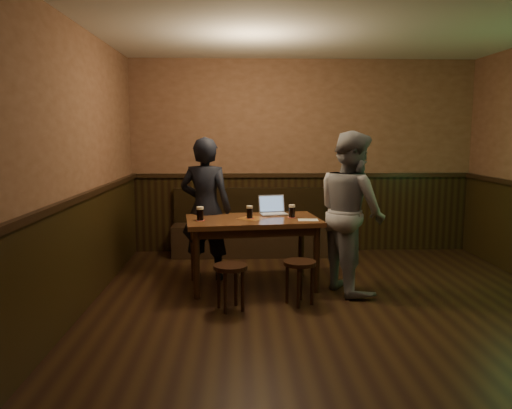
{
  "coord_description": "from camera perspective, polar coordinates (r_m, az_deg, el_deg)",
  "views": [
    {
      "loc": [
        -0.93,
        -4.32,
        1.74
      ],
      "look_at": [
        -0.74,
        1.11,
        0.96
      ],
      "focal_mm": 35.0,
      "sensor_mm": 36.0,
      "label": 1
    }
  ],
  "objects": [
    {
      "name": "room",
      "position": [
        4.67,
        9.55,
        1.37
      ],
      "size": [
        5.04,
        6.04,
        2.84
      ],
      "color": "black",
      "rests_on": "ground"
    },
    {
      "name": "bench",
      "position": [
        7.21,
        -0.7,
        -3.29
      ],
      "size": [
        2.2,
        0.5,
        0.95
      ],
      "color": "black",
      "rests_on": "ground"
    },
    {
      "name": "pub_table",
      "position": [
        5.64,
        -0.37,
        -2.63
      ],
      "size": [
        1.57,
        1.02,
        0.8
      ],
      "rotation": [
        0.0,
        0.0,
        0.13
      ],
      "color": "#563818",
      "rests_on": "ground"
    },
    {
      "name": "stool_left",
      "position": [
        4.97,
        -2.93,
        -7.93
      ],
      "size": [
        0.44,
        0.44,
        0.46
      ],
      "rotation": [
        0.0,
        0.0,
        -0.4
      ],
      "color": "black",
      "rests_on": "ground"
    },
    {
      "name": "stool_right",
      "position": [
        5.14,
        5.02,
        -7.44
      ],
      "size": [
        0.4,
        0.4,
        0.45
      ],
      "rotation": [
        0.0,
        0.0,
        -0.21
      ],
      "color": "black",
      "rests_on": "ground"
    },
    {
      "name": "pint_left",
      "position": [
        5.5,
        -6.41,
        -1.04
      ],
      "size": [
        0.1,
        0.1,
        0.16
      ],
      "color": "#A91414",
      "rests_on": "pub_table"
    },
    {
      "name": "pint_mid",
      "position": [
        5.6,
        -0.73,
        -0.87
      ],
      "size": [
        0.09,
        0.09,
        0.15
      ],
      "color": "#A91414",
      "rests_on": "pub_table"
    },
    {
      "name": "pint_right",
      "position": [
        5.68,
        4.13,
        -0.75
      ],
      "size": [
        0.1,
        0.1,
        0.15
      ],
      "color": "#A91414",
      "rests_on": "pub_table"
    },
    {
      "name": "laptop",
      "position": [
        5.9,
        1.94,
        -0.57
      ],
      "size": [
        0.36,
        0.31,
        0.22
      ],
      "rotation": [
        0.0,
        0.0,
        0.2
      ],
      "color": "silver",
      "rests_on": "pub_table"
    },
    {
      "name": "menu",
      "position": [
        5.54,
        5.97,
        -1.76
      ],
      "size": [
        0.23,
        0.16,
        0.0
      ],
      "primitive_type": "cube",
      "rotation": [
        0.0,
        0.0,
        -0.05
      ],
      "color": "silver",
      "rests_on": "pub_table"
    },
    {
      "name": "person_suit",
      "position": [
        5.97,
        -5.77,
        -0.48
      ],
      "size": [
        0.7,
        0.54,
        1.7
      ],
      "primitive_type": "imported",
      "rotation": [
        0.0,
        0.0,
        2.91
      ],
      "color": "black",
      "rests_on": "ground"
    },
    {
      "name": "person_grey",
      "position": [
        5.57,
        10.84,
        -0.84
      ],
      "size": [
        0.89,
        1.02,
        1.77
      ],
      "primitive_type": "imported",
      "rotation": [
        0.0,
        0.0,
        1.87
      ],
      "color": "gray",
      "rests_on": "ground"
    }
  ]
}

